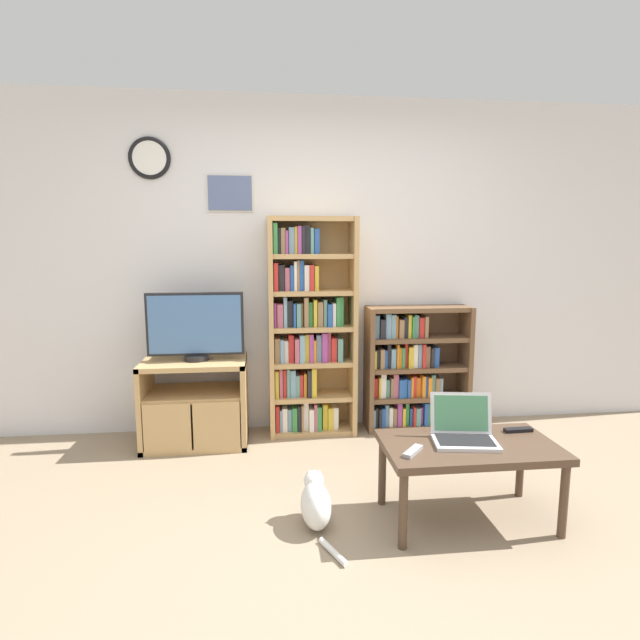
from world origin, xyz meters
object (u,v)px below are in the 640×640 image
television (196,326)px  bookshelf_tall (307,331)px  tv_stand (196,402)px  bookshelf_short (410,369)px  remote_far_from_laptop (413,451)px  cat (316,503)px  laptop (463,430)px  remote_near_laptop (518,430)px  coffee_table (469,452)px

television → bookshelf_tall: 0.85m
tv_stand → television: 0.57m
bookshelf_short → remote_far_from_laptop: bookshelf_short is taller
bookshelf_short → cat: (-0.91, -1.36, -0.35)m
bookshelf_tall → laptop: bearing=-61.9°
bookshelf_tall → cat: bookshelf_tall is taller
remote_far_from_laptop → cat: size_ratio=0.29×
laptop → remote_near_laptop: (0.36, 0.09, -0.05)m
tv_stand → remote_near_laptop: (1.93, -1.12, 0.12)m
tv_stand → laptop: size_ratio=2.06×
coffee_table → remote_far_from_laptop: remote_far_from_laptop is taller
laptop → cat: 0.88m
bookshelf_tall → cat: bearing=-93.3°
television → remote_near_laptop: television is taller
tv_stand → remote_far_from_laptop: tv_stand is taller
coffee_table → laptop: (-0.02, 0.04, 0.11)m
tv_stand → cat: tv_stand is taller
tv_stand → bookshelf_short: 1.70m
bookshelf_tall → bookshelf_short: (0.83, 0.01, -0.33)m
remote_near_laptop → remote_far_from_laptop: bearing=105.6°
remote_near_laptop → television: bearing=57.5°
laptop → remote_far_from_laptop: size_ratio=2.44×
tv_stand → cat: (0.77, -1.21, -0.20)m
bookshelf_tall → remote_far_from_laptop: 1.58m
bookshelf_short → television: bearing=-174.7°
remote_near_laptop → laptop: bearing=101.5°
television → coffee_table: television is taller
cat → television: bearing=119.7°
tv_stand → bookshelf_short: (1.68, 0.15, 0.16)m
television → remote_near_laptop: size_ratio=4.30×
coffee_table → cat: (-0.82, 0.04, -0.26)m
tv_stand → remote_far_from_laptop: bearing=-46.8°
television → remote_far_from_laptop: size_ratio=4.63×
bookshelf_short → cat: size_ratio=1.94×
television → coffee_table: 2.07m
bookshelf_tall → laptop: 1.56m
bookshelf_short → coffee_table: bearing=-93.8°
bookshelf_tall → coffee_table: size_ratio=1.84×
tv_stand → laptop: (1.57, -1.21, 0.17)m
bookshelf_tall → remote_far_from_laptop: size_ratio=11.21×
television → remote_far_from_laptop: bearing=-47.3°
bookshelf_tall → cat: (-0.08, -1.35, -0.69)m
television → laptop: size_ratio=1.90×
television → laptop: television is taller
television → bookshelf_short: (1.66, 0.15, -0.41)m
coffee_table → laptop: bearing=118.3°
laptop → bookshelf_short: bearing=94.4°
coffee_table → tv_stand: bearing=141.9°
remote_near_laptop → cat: 1.21m
cat → tv_stand: bearing=120.4°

